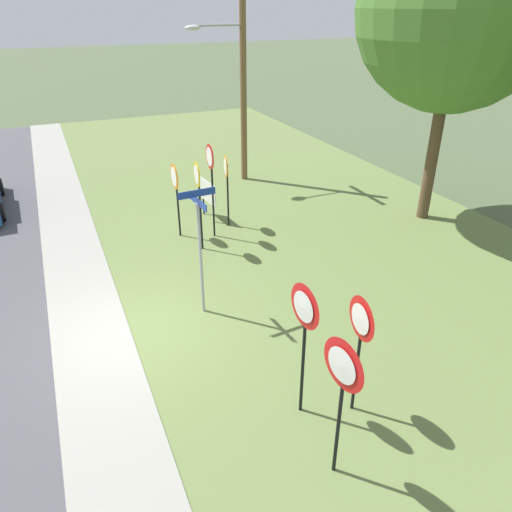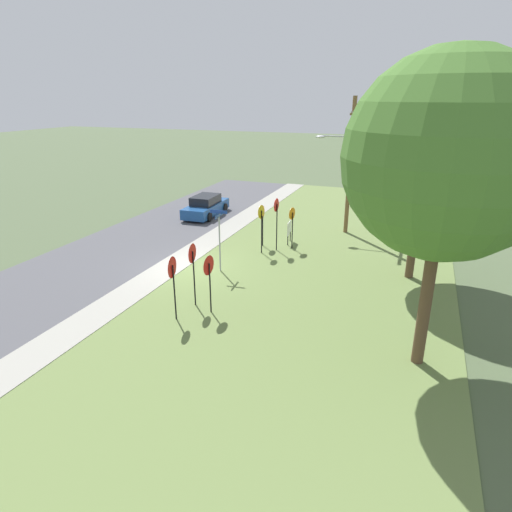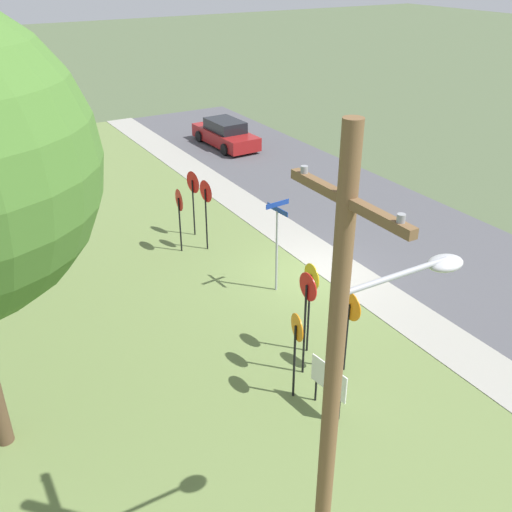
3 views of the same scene
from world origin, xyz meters
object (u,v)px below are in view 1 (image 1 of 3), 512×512
object	(u,v)px
yield_sign_near_left	(360,330)
yield_sign_near_right	(304,320)
oak_tree_left	(458,8)
notice_board	(208,194)
stop_sign_near_right	(175,185)
stop_sign_far_left	(226,176)
stop_sign_far_center	(211,171)
utility_pole	(239,67)
stop_sign_near_left	(198,188)
yield_sign_far_left	(341,378)
street_name_post	(200,242)

from	to	relation	value
yield_sign_near_left	yield_sign_near_right	distance (m)	0.93
yield_sign_near_left	oak_tree_left	bearing A→B (deg)	136.27
yield_sign_near_left	notice_board	distance (m)	9.04
stop_sign_near_right	stop_sign_far_left	size ratio (longest dim) A/B	0.99
stop_sign_far_center	yield_sign_near_right	world-z (taller)	stop_sign_far_center
utility_pole	yield_sign_near_right	bearing A→B (deg)	-17.34
stop_sign_near_left	yield_sign_near_right	bearing A→B (deg)	1.55
stop_sign_near_left	yield_sign_far_left	xyz separation A→B (m)	(7.89, -0.48, -0.02)
stop_sign_near_left	yield_sign_near_left	size ratio (longest dim) A/B	1.12
stop_sign_near_left	yield_sign_near_left	xyz separation A→B (m)	(6.93, 0.47, -0.15)
yield_sign_far_left	notice_board	distance (m)	10.09
stop_sign_near_right	stop_sign_far_center	bearing A→B (deg)	64.96
street_name_post	oak_tree_left	size ratio (longest dim) A/B	0.33
stop_sign_far_center	notice_board	size ratio (longest dim) A/B	2.24
stop_sign_near_right	utility_pole	size ratio (longest dim) A/B	0.29
yield_sign_near_left	stop_sign_near_left	bearing A→B (deg)	-171.92
street_name_post	notice_board	size ratio (longest dim) A/B	2.34
yield_sign_near_left	yield_sign_far_left	world-z (taller)	yield_sign_far_left
stop_sign_far_left	oak_tree_left	distance (m)	7.86
street_name_post	utility_pole	bearing A→B (deg)	147.76
yield_sign_near_right	stop_sign_far_left	bearing A→B (deg)	162.28
stop_sign_near_left	yield_sign_far_left	distance (m)	7.90
stop_sign_far_left	utility_pole	distance (m)	5.21
utility_pole	street_name_post	bearing A→B (deg)	-27.19
yield_sign_near_right	oak_tree_left	world-z (taller)	oak_tree_left
notice_board	stop_sign_far_center	bearing A→B (deg)	-19.18
oak_tree_left	yield_sign_near_right	bearing A→B (deg)	-52.62
stop_sign_near_left	yield_sign_far_left	size ratio (longest dim) A/B	1.05
stop_sign_far_center	yield_sign_near_left	distance (m)	7.62
stop_sign_near_left	yield_sign_near_right	xyz separation A→B (m)	(6.61, -0.37, 0.06)
stop_sign_near_right	stop_sign_far_left	xyz separation A→B (m)	(-0.16, 1.63, -0.01)
utility_pole	oak_tree_left	bearing A→B (deg)	34.38
stop_sign_far_left	stop_sign_far_center	bearing A→B (deg)	-37.52
stop_sign_near_right	utility_pole	bearing A→B (deg)	138.20
stop_sign_far_center	oak_tree_left	bearing A→B (deg)	80.71
stop_sign_far_center	yield_sign_near_right	distance (m)	7.35
yield_sign_far_left	street_name_post	xyz separation A→B (m)	(-4.86, -0.44, -0.08)
yield_sign_far_left	street_name_post	bearing A→B (deg)	176.49
yield_sign_near_left	notice_board	bearing A→B (deg)	-178.63
yield_sign_near_left	notice_board	world-z (taller)	yield_sign_near_left
notice_board	oak_tree_left	world-z (taller)	oak_tree_left
stop_sign_far_center	utility_pole	distance (m)	5.79
stop_sign_near_left	stop_sign_far_center	bearing A→B (deg)	143.26
stop_sign_far_left	yield_sign_far_left	distance (m)	9.33
yield_sign_far_left	oak_tree_left	distance (m)	11.54
stop_sign_far_center	yield_sign_far_left	distance (m)	8.64
yield_sign_far_left	oak_tree_left	world-z (taller)	oak_tree_left
yield_sign_near_right	street_name_post	size ratio (longest dim) A/B	0.86
stop_sign_near_left	notice_board	xyz separation A→B (m)	(-2.06, 0.91, -1.01)
stop_sign_near_left	oak_tree_left	size ratio (longest dim) A/B	0.29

